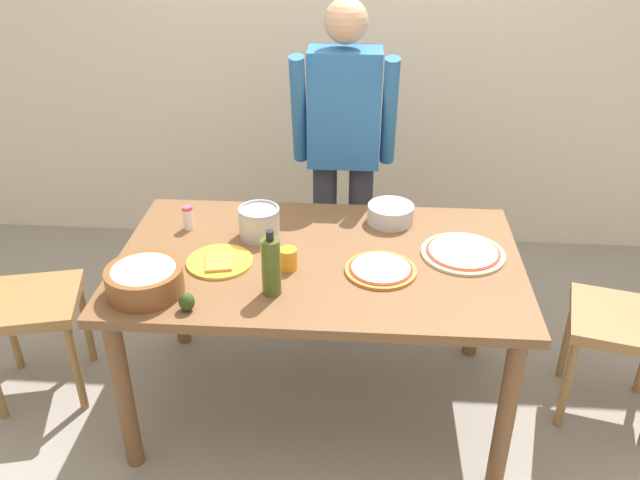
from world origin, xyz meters
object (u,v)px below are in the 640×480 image
at_px(person_cook, 344,145).
at_px(popcorn_bowl, 144,278).
at_px(steel_pot, 259,222).
at_px(cup_orange, 288,259).
at_px(dining_table, 319,276).
at_px(pizza_cooked_on_tray, 381,269).
at_px(avocado, 187,302).
at_px(mixing_bowl_steel, 391,214).
at_px(plate_with_slice, 220,262).
at_px(olive_oil_bottle, 271,266).
at_px(salt_shaker, 188,217).
at_px(chair_wooden_left, 10,291).
at_px(pizza_raw_on_board, 463,253).

relative_size(person_cook, popcorn_bowl, 5.79).
distance_m(steel_pot, cup_orange, 0.29).
height_order(person_cook, popcorn_bowl, person_cook).
bearing_deg(dining_table, popcorn_bowl, -154.43).
height_order(pizza_cooked_on_tray, avocado, avocado).
relative_size(mixing_bowl_steel, cup_orange, 2.35).
height_order(plate_with_slice, mixing_bowl_steel, mixing_bowl_steel).
height_order(olive_oil_bottle, salt_shaker, olive_oil_bottle).
height_order(olive_oil_bottle, steel_pot, olive_oil_bottle).
bearing_deg(salt_shaker, chair_wooden_left, -164.51).
distance_m(chair_wooden_left, plate_with_slice, 0.96).
bearing_deg(olive_oil_bottle, dining_table, 59.86).
height_order(salt_shaker, avocado, salt_shaker).
xyz_separation_m(mixing_bowl_steel, cup_orange, (-0.40, -0.41, 0.00)).
bearing_deg(pizza_cooked_on_tray, plate_with_slice, 178.61).
xyz_separation_m(chair_wooden_left, cup_orange, (1.21, -0.09, 0.26)).
relative_size(pizza_cooked_on_tray, cup_orange, 3.26).
xyz_separation_m(olive_oil_bottle, salt_shaker, (-0.42, 0.46, -0.06)).
bearing_deg(popcorn_bowl, dining_table, 25.57).
bearing_deg(pizza_cooked_on_tray, mixing_bowl_steel, 83.80).
relative_size(mixing_bowl_steel, avocado, 2.86).
relative_size(plate_with_slice, steel_pot, 1.50).
height_order(pizza_raw_on_board, salt_shaker, salt_shaker).
bearing_deg(plate_with_slice, popcorn_bowl, -136.09).
relative_size(popcorn_bowl, avocado, 4.00).
distance_m(person_cook, chair_wooden_left, 1.63).
bearing_deg(cup_orange, olive_oil_bottle, -103.43).
xyz_separation_m(chair_wooden_left, popcorn_bowl, (0.71, -0.29, 0.28)).
xyz_separation_m(chair_wooden_left, salt_shaker, (0.75, 0.21, 0.27)).
height_order(pizza_cooked_on_tray, steel_pot, steel_pot).
bearing_deg(mixing_bowl_steel, cup_orange, -134.00).
bearing_deg(dining_table, chair_wooden_left, -179.74).
height_order(dining_table, steel_pot, steel_pot).
xyz_separation_m(plate_with_slice, olive_oil_bottle, (0.23, -0.19, 0.11)).
bearing_deg(popcorn_bowl, steel_pot, 52.16).
xyz_separation_m(pizza_raw_on_board, steel_pot, (-0.83, 0.10, 0.06)).
relative_size(chair_wooden_left, avocado, 13.57).
height_order(dining_table, person_cook, person_cook).
xyz_separation_m(plate_with_slice, cup_orange, (0.27, -0.02, 0.03)).
xyz_separation_m(dining_table, person_cook, (0.06, 0.76, 0.27)).
distance_m(mixing_bowl_steel, avocado, 1.02).
height_order(pizza_raw_on_board, popcorn_bowl, popcorn_bowl).
bearing_deg(avocado, olive_oil_bottle, 24.57).
height_order(dining_table, pizza_raw_on_board, pizza_raw_on_board).
xyz_separation_m(popcorn_bowl, mixing_bowl_steel, (0.90, 0.61, -0.02)).
distance_m(pizza_raw_on_board, mixing_bowl_steel, 0.39).
bearing_deg(mixing_bowl_steel, popcorn_bowl, -145.65).
xyz_separation_m(pizza_raw_on_board, pizza_cooked_on_tray, (-0.33, -0.15, -0.00)).
bearing_deg(dining_table, person_cook, 85.10).
distance_m(dining_table, mixing_bowl_steel, 0.45).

